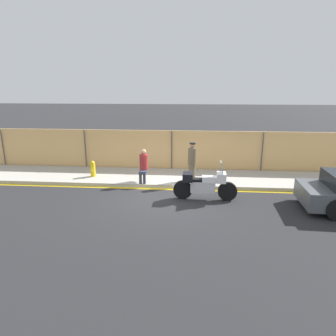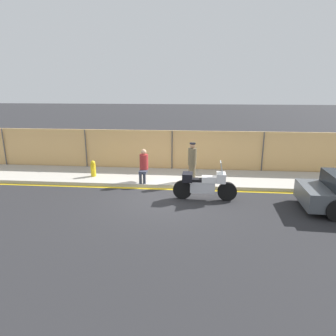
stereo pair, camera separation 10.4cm
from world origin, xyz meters
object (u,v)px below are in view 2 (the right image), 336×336
(motorcycle, at_px, (204,184))
(person_seated_on_curb, at_px, (144,164))
(officer_standing, at_px, (192,161))
(fire_hydrant, at_px, (93,169))

(motorcycle, bearing_deg, person_seated_on_curb, 149.47)
(motorcycle, height_order, person_seated_on_curb, person_seated_on_curb)
(officer_standing, xyz_separation_m, fire_hydrant, (-4.38, 0.22, -0.48))
(officer_standing, height_order, fire_hydrant, officer_standing)
(motorcycle, xyz_separation_m, officer_standing, (-0.47, 1.82, 0.40))
(motorcycle, distance_m, person_seated_on_curb, 2.96)
(motorcycle, xyz_separation_m, person_seated_on_curb, (-2.49, 1.56, 0.32))
(officer_standing, height_order, person_seated_on_curb, officer_standing)
(person_seated_on_curb, distance_m, fire_hydrant, 2.44)
(motorcycle, height_order, officer_standing, officer_standing)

